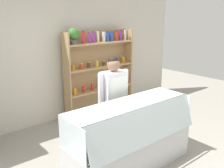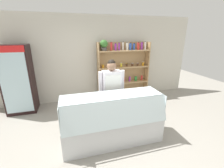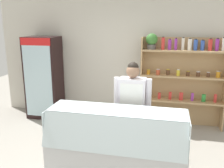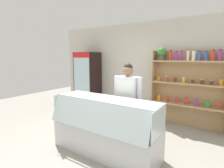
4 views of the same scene
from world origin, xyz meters
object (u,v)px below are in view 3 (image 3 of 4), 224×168
(drinks_fridge, at_px, (44,78))
(shop_clerk, at_px, (132,103))
(shelving_unit, at_px, (180,75))
(deli_display_case, at_px, (116,155))

(drinks_fridge, relative_size, shop_clerk, 1.17)
(drinks_fridge, distance_m, shelving_unit, 3.05)
(drinks_fridge, relative_size, deli_display_case, 0.95)
(shop_clerk, bearing_deg, drinks_fridge, 148.61)
(drinks_fridge, xyz_separation_m, deli_display_case, (2.11, -1.94, -0.62))
(drinks_fridge, bearing_deg, shelving_unit, 2.70)
(deli_display_case, bearing_deg, shop_clerk, 75.59)
(shelving_unit, distance_m, deli_display_case, 2.42)
(shelving_unit, distance_m, shop_clerk, 1.72)
(shelving_unit, relative_size, shop_clerk, 1.23)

